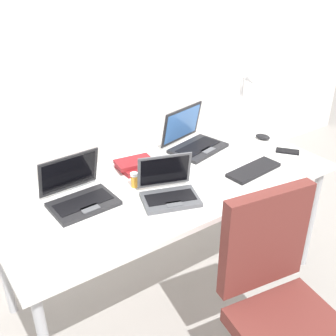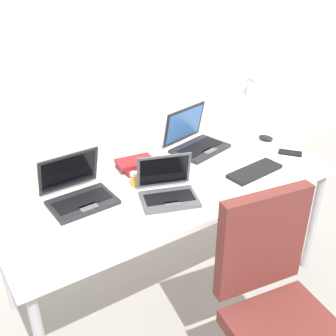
{
  "view_description": "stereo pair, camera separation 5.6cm",
  "coord_description": "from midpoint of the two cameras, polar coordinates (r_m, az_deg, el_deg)",
  "views": [
    {
      "loc": [
        -1.06,
        -1.53,
        1.83
      ],
      "look_at": [
        0.0,
        0.0,
        0.82
      ],
      "focal_mm": 43.65,
      "sensor_mm": 36.0,
      "label": 1
    },
    {
      "loc": [
        -1.02,
        -1.56,
        1.83
      ],
      "look_at": [
        0.0,
        0.0,
        0.82
      ],
      "focal_mm": 43.65,
      "sensor_mm": 36.0,
      "label": 2
    }
  ],
  "objects": [
    {
      "name": "laptop_front_right",
      "position": [
        2.0,
        0.75,
        -3.11
      ],
      "size": [
        0.33,
        0.3,
        0.2
      ],
      "color": "#515459",
      "rests_on": "desk"
    },
    {
      "name": "external_keyboard",
      "position": [
        2.29,
        12.68,
        -0.45
      ],
      "size": [
        0.34,
        0.15,
        0.02
      ],
      "primitive_type": "cube",
      "rotation": [
        0.0,
        0.0,
        0.09
      ],
      "color": "black",
      "rests_on": "desk"
    },
    {
      "name": "wall_back",
      "position": [
        2.89,
        -12.02,
        17.32
      ],
      "size": [
        6.0,
        0.13,
        2.6
      ],
      "color": "silver",
      "rests_on": "ground_plane"
    },
    {
      "name": "cell_phone",
      "position": [
        2.56,
        17.29,
        2.03
      ],
      "size": [
        0.13,
        0.15,
        0.01
      ],
      "primitive_type": "cube",
      "rotation": [
        0.0,
        0.0,
        0.67
      ],
      "color": "black",
      "rests_on": "desk"
    },
    {
      "name": "office_chair",
      "position": [
        1.95,
        15.81,
        -20.39
      ],
      "size": [
        0.52,
        0.57,
        0.97
      ],
      "color": "black",
      "rests_on": "ground_plane"
    },
    {
      "name": "laptop_back_left",
      "position": [
        2.02,
        -11.65,
        -3.39
      ],
      "size": [
        0.32,
        0.28,
        0.22
      ],
      "color": "#232326",
      "rests_on": "desk"
    },
    {
      "name": "pill_bottle",
      "position": [
        2.1,
        -4.01,
        -1.58
      ],
      "size": [
        0.04,
        0.04,
        0.08
      ],
      "color": "gold",
      "rests_on": "desk"
    },
    {
      "name": "computer_mouse",
      "position": [
        2.69,
        14.08,
        4.09
      ],
      "size": [
        0.09,
        0.11,
        0.03
      ],
      "primitive_type": "ellipsoid",
      "rotation": [
        0.0,
        0.0,
        0.36
      ],
      "color": "black",
      "rests_on": "desk"
    },
    {
      "name": "book_stack",
      "position": [
        2.28,
        -3.92,
        0.52
      ],
      "size": [
        0.22,
        0.16,
        0.05
      ],
      "color": "maroon",
      "rests_on": "desk"
    },
    {
      "name": "laptop_near_mouse",
      "position": [
        2.5,
        4.45,
        3.79
      ],
      "size": [
        0.38,
        0.34,
        0.24
      ],
      "color": "#232326",
      "rests_on": "desk"
    },
    {
      "name": "desk",
      "position": [
        2.19,
        0.73,
        -3.16
      ],
      "size": [
        1.8,
        0.8,
        0.74
      ],
      "color": "white",
      "rests_on": "ground_plane"
    },
    {
      "name": "coffee_mug",
      "position": [
        2.22,
        -11.53,
        -0.31
      ],
      "size": [
        0.11,
        0.08,
        0.09
      ],
      "color": "#2D518C",
      "rests_on": "desk"
    },
    {
      "name": "ground_plane",
      "position": [
        2.61,
        0.63,
        -16.03
      ],
      "size": [
        12.0,
        12.0,
        0.0
      ],
      "primitive_type": "plane",
      "color": "gray"
    },
    {
      "name": "desk_lamp",
      "position": [
        2.74,
        11.66,
        8.85
      ],
      "size": [
        0.12,
        0.18,
        0.4
      ],
      "color": "white",
      "rests_on": "desk"
    }
  ]
}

